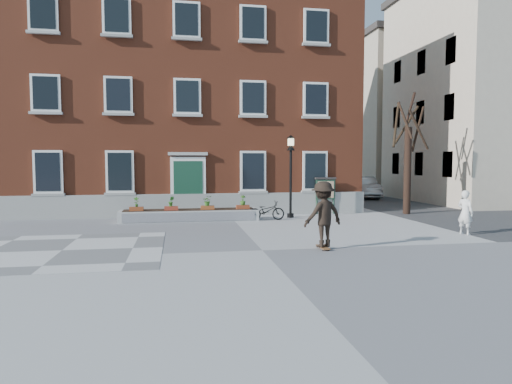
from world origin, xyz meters
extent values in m
plane|color=#979799|center=(0.00, 0.00, 0.00)|extent=(100.00, 100.00, 0.00)
cube|color=slate|center=(-6.00, 1.00, 0.01)|extent=(6.00, 6.00, 0.01)
imported|color=black|center=(1.47, 6.79, 0.44)|extent=(1.70, 0.67, 0.88)
imported|color=#B0B2B5|center=(10.75, 17.62, 0.78)|extent=(2.42, 4.93, 1.55)
imported|color=white|center=(7.90, 1.62, 0.82)|extent=(0.60, 0.70, 1.64)
cube|color=brown|center=(-2.00, 14.00, 6.00)|extent=(18.00, 10.00, 12.00)
cube|color=#969692|center=(-2.00, 8.88, 0.55)|extent=(18.00, 0.24, 1.10)
cube|color=gray|center=(-2.00, 8.75, 0.10)|extent=(2.60, 0.80, 0.20)
cube|color=gray|center=(-2.00, 8.90, 0.30)|extent=(2.20, 0.50, 0.20)
cube|color=white|center=(-2.00, 8.92, 1.65)|extent=(1.70, 0.12, 2.50)
cube|color=#163C2A|center=(-2.00, 8.87, 1.55)|extent=(1.40, 0.06, 2.30)
cube|color=#ABABA5|center=(-2.00, 8.88, 3.05)|extent=(1.90, 0.25, 0.15)
cube|color=white|center=(-8.40, 8.90, 2.20)|extent=(1.30, 0.10, 2.00)
cube|color=black|center=(-8.40, 8.85, 2.20)|extent=(1.08, 0.04, 1.78)
cube|color=gray|center=(-8.40, 8.84, 1.14)|extent=(1.44, 0.20, 0.12)
cube|color=white|center=(-8.40, 8.90, 5.80)|extent=(1.30, 0.10, 1.70)
cube|color=black|center=(-8.40, 8.85, 5.80)|extent=(1.08, 0.04, 1.48)
cube|color=#A3A39E|center=(-8.40, 8.84, 4.89)|extent=(1.44, 0.20, 0.12)
cube|color=silver|center=(-8.40, 8.90, 9.40)|extent=(1.30, 0.10, 1.70)
cube|color=black|center=(-8.40, 8.85, 9.40)|extent=(1.08, 0.04, 1.48)
cube|color=#A9A8A3|center=(-8.40, 8.84, 8.49)|extent=(1.44, 0.20, 0.12)
cube|color=white|center=(-5.20, 8.90, 2.20)|extent=(1.30, 0.10, 2.00)
cube|color=black|center=(-5.20, 8.85, 2.20)|extent=(1.08, 0.04, 1.78)
cube|color=#989893|center=(-5.20, 8.84, 1.14)|extent=(1.44, 0.20, 0.12)
cube|color=silver|center=(-5.20, 8.90, 5.80)|extent=(1.30, 0.10, 1.70)
cube|color=black|center=(-5.20, 8.85, 5.80)|extent=(1.08, 0.04, 1.48)
cube|color=#9C9C97|center=(-5.20, 8.84, 4.89)|extent=(1.44, 0.20, 0.12)
cube|color=white|center=(-5.20, 8.90, 9.40)|extent=(1.30, 0.10, 1.70)
cube|color=black|center=(-5.20, 8.85, 9.40)|extent=(1.08, 0.04, 1.48)
cube|color=gray|center=(-5.20, 8.84, 8.49)|extent=(1.44, 0.20, 0.12)
cube|color=white|center=(-2.00, 8.90, 5.80)|extent=(1.30, 0.10, 1.70)
cube|color=black|center=(-2.00, 8.85, 5.80)|extent=(1.08, 0.04, 1.48)
cube|color=#AAABA5|center=(-2.00, 8.84, 4.89)|extent=(1.44, 0.20, 0.12)
cube|color=white|center=(-2.00, 8.90, 9.40)|extent=(1.30, 0.10, 1.70)
cube|color=black|center=(-2.00, 8.85, 9.40)|extent=(1.08, 0.04, 1.48)
cube|color=#9C9B97|center=(-2.00, 8.84, 8.49)|extent=(1.44, 0.20, 0.12)
cube|color=white|center=(1.20, 8.90, 2.20)|extent=(1.30, 0.10, 2.00)
cube|color=black|center=(1.20, 8.85, 2.20)|extent=(1.08, 0.04, 1.78)
cube|color=#9C9B97|center=(1.20, 8.84, 1.14)|extent=(1.44, 0.20, 0.12)
cube|color=white|center=(1.20, 8.90, 5.80)|extent=(1.30, 0.10, 1.70)
cube|color=black|center=(1.20, 8.85, 5.80)|extent=(1.08, 0.04, 1.48)
cube|color=#A0A09B|center=(1.20, 8.84, 4.89)|extent=(1.44, 0.20, 0.12)
cube|color=white|center=(1.20, 8.90, 9.40)|extent=(1.30, 0.10, 1.70)
cube|color=black|center=(1.20, 8.85, 9.40)|extent=(1.08, 0.04, 1.48)
cube|color=#9C9C97|center=(1.20, 8.84, 8.49)|extent=(1.44, 0.20, 0.12)
cube|color=white|center=(4.40, 8.90, 2.20)|extent=(1.30, 0.10, 2.00)
cube|color=black|center=(4.40, 8.85, 2.20)|extent=(1.08, 0.04, 1.78)
cube|color=gray|center=(4.40, 8.84, 1.14)|extent=(1.44, 0.20, 0.12)
cube|color=white|center=(4.40, 8.90, 5.80)|extent=(1.30, 0.10, 1.70)
cube|color=black|center=(4.40, 8.85, 5.80)|extent=(1.08, 0.04, 1.48)
cube|color=#989893|center=(4.40, 8.84, 4.89)|extent=(1.44, 0.20, 0.12)
cube|color=white|center=(4.40, 8.90, 9.40)|extent=(1.30, 0.10, 1.70)
cube|color=black|center=(4.40, 8.85, 9.40)|extent=(1.08, 0.04, 1.48)
cube|color=#9C9B97|center=(4.40, 8.84, 8.49)|extent=(1.44, 0.20, 0.12)
cube|color=#BBBBB7|center=(-2.00, 7.20, 0.25)|extent=(6.20, 1.10, 0.50)
cube|color=#B3B3B3|center=(-2.00, 6.64, 0.25)|extent=(5.80, 0.02, 0.40)
cube|color=black|center=(-2.00, 7.20, 0.50)|extent=(5.80, 0.90, 0.06)
cube|color=brown|center=(-4.30, 6.95, 0.60)|extent=(0.60, 0.25, 0.20)
imported|color=#2A5E1C|center=(-4.30, 6.95, 0.92)|extent=(0.24, 0.24, 0.45)
cube|color=maroon|center=(-2.80, 6.95, 0.60)|extent=(0.60, 0.25, 0.20)
imported|color=#2D6F21|center=(-2.80, 6.95, 0.92)|extent=(0.25, 0.25, 0.45)
cube|color=brown|center=(-1.20, 6.95, 0.60)|extent=(0.60, 0.25, 0.20)
imported|color=#2C5E1C|center=(-1.20, 6.95, 0.92)|extent=(0.40, 0.40, 0.45)
cube|color=brown|center=(0.40, 6.95, 0.60)|extent=(0.60, 0.25, 0.20)
imported|color=#32611D|center=(0.40, 6.95, 0.92)|extent=(0.25, 0.25, 0.45)
cylinder|color=black|center=(9.00, 8.00, 2.20)|extent=(0.36, 0.36, 4.40)
cylinder|color=#312015|center=(9.51, 8.00, 4.29)|extent=(0.12, 1.12, 2.23)
cylinder|color=black|center=(9.17, 8.52, 4.55)|extent=(1.18, 0.49, 1.97)
cylinder|color=#302215|center=(8.51, 8.36, 4.55)|extent=(0.88, 1.14, 2.35)
cylinder|color=black|center=(8.70, 7.78, 4.73)|extent=(0.60, 0.77, 1.90)
cylinder|color=#302015|center=(9.20, 7.37, 4.24)|extent=(1.39, 0.55, 1.95)
cylinder|color=black|center=(9.16, 8.13, 5.37)|extent=(0.43, 0.48, 1.58)
cube|color=#3C3C3F|center=(12.00, 18.00, 0.00)|extent=(8.00, 36.00, 0.01)
cube|color=beige|center=(18.00, 14.00, 7.00)|extent=(10.00, 11.00, 14.00)
cube|color=#C1B39B|center=(18.00, 26.00, 6.50)|extent=(10.00, 11.00, 13.00)
cube|color=#3B3533|center=(18.00, 26.00, 13.25)|extent=(10.40, 11.40, 0.50)
cube|color=black|center=(13.04, 10.80, 2.50)|extent=(0.08, 1.00, 1.50)
cube|color=black|center=(13.04, 14.00, 2.50)|extent=(0.08, 1.00, 1.50)
cube|color=black|center=(13.04, 17.20, 2.50)|extent=(0.08, 1.00, 1.50)
cube|color=black|center=(13.04, 10.80, 5.80)|extent=(0.08, 1.00, 1.50)
cube|color=black|center=(13.04, 14.00, 5.80)|extent=(0.08, 1.00, 1.50)
cube|color=black|center=(13.04, 17.20, 5.80)|extent=(0.08, 1.00, 1.50)
cube|color=black|center=(13.04, 10.80, 9.00)|extent=(0.08, 1.00, 1.50)
cube|color=black|center=(13.04, 14.00, 9.00)|extent=(0.08, 1.00, 1.50)
cube|color=black|center=(13.04, 17.20, 9.00)|extent=(0.08, 1.00, 1.50)
cylinder|color=black|center=(2.80, 7.59, 0.10)|extent=(0.32, 0.32, 0.20)
cylinder|color=black|center=(2.80, 7.59, 1.60)|extent=(0.12, 0.12, 3.20)
cone|color=black|center=(2.80, 7.59, 3.35)|extent=(0.40, 0.40, 0.30)
cube|color=#FFF4BB|center=(2.80, 7.59, 3.60)|extent=(0.24, 0.24, 0.34)
cone|color=black|center=(2.80, 7.59, 3.85)|extent=(0.40, 0.40, 0.16)
cylinder|color=#1A3523|center=(4.45, 8.71, 0.90)|extent=(0.08, 0.08, 1.80)
cylinder|color=#172E23|center=(5.35, 8.71, 0.90)|extent=(0.08, 0.08, 1.80)
cube|color=#1B3627|center=(4.90, 8.71, 1.25)|extent=(1.00, 0.10, 1.00)
cube|color=#D4C089|center=(4.90, 8.65, 1.25)|extent=(0.85, 0.02, 0.85)
cube|color=#332D2C|center=(4.90, 8.71, 1.82)|extent=(1.10, 0.16, 0.10)
cube|color=brown|center=(1.89, -0.11, 0.06)|extent=(0.22, 0.78, 0.03)
cylinder|color=black|center=(1.80, -0.39, 0.03)|extent=(0.03, 0.05, 0.05)
cylinder|color=black|center=(1.98, -0.39, 0.03)|extent=(0.03, 0.05, 0.05)
cylinder|color=black|center=(1.80, 0.17, 0.03)|extent=(0.03, 0.05, 0.05)
cylinder|color=black|center=(1.98, 0.17, 0.03)|extent=(0.03, 0.05, 0.05)
imported|color=black|center=(1.89, -0.11, 1.08)|extent=(1.46, 1.08, 2.01)
camera|label=1|loc=(-2.53, -13.47, 2.74)|focal=32.00mm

